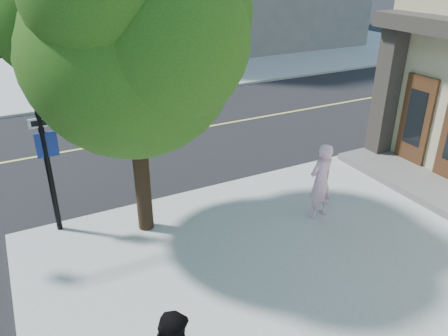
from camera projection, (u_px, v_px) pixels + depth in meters
ground at (53, 228)px, 10.39m from camera, size 140.00×140.00×0.00m
road_ew at (32, 158)px, 13.99m from camera, size 140.00×9.00×0.01m
sidewalk_ne at (199, 40)px, 33.14m from camera, size 29.00×25.00×0.12m
man_on_phone at (321, 181)px, 10.27m from camera, size 0.74×0.55×1.86m
street_tree at (134, 23)px, 8.31m from camera, size 5.29×4.81×7.03m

